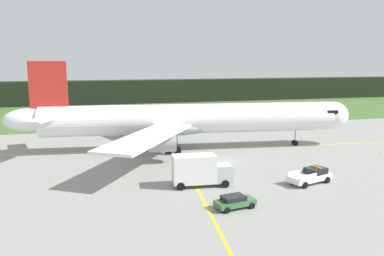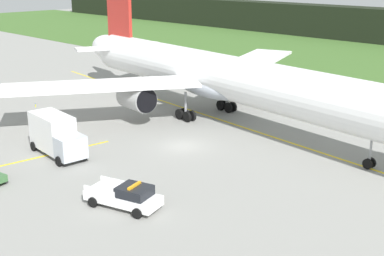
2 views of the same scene
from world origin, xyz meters
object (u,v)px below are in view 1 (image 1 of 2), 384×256
(ops_pickup_truck, at_px, (311,176))
(staff_car, at_px, (235,201))
(airliner, at_px, (186,120))
(catering_truck, at_px, (200,170))
(apron_cone, at_px, (304,176))

(ops_pickup_truck, distance_m, staff_car, 12.84)
(airliner, height_order, ops_pickup_truck, airliner)
(ops_pickup_truck, relative_size, catering_truck, 0.85)
(staff_car, bearing_deg, apron_cone, 31.51)
(catering_truck, bearing_deg, ops_pickup_truck, -9.88)
(airliner, relative_size, apron_cone, 79.46)
(apron_cone, bearing_deg, staff_car, -148.49)
(ops_pickup_truck, xyz_separation_m, staff_car, (-11.68, -5.33, -0.20))
(staff_car, xyz_separation_m, apron_cone, (11.86, 7.27, -0.35))
(ops_pickup_truck, bearing_deg, staff_car, -155.49)
(airliner, relative_size, catering_truck, 8.03)
(airliner, distance_m, ops_pickup_truck, 23.98)
(ops_pickup_truck, relative_size, staff_car, 1.39)
(ops_pickup_truck, distance_m, catering_truck, 13.40)
(airliner, bearing_deg, staff_car, -93.40)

